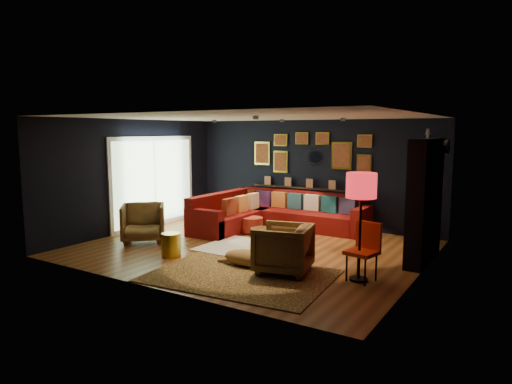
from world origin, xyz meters
The scene contains 20 objects.
floor centered at (0.00, 0.00, 0.00)m, with size 6.50×6.50×0.00m, color brown.
room_walls centered at (0.00, 0.00, 1.59)m, with size 6.50×6.50×6.50m.
sectional centered at (-0.61, 1.81, 0.32)m, with size 3.41×2.69×0.86m.
ledge centered at (0.00, 2.68, 0.92)m, with size 3.20×0.12×0.04m, color black.
gallery_wall centered at (-0.01, 2.72, 1.81)m, with size 3.15×0.04×1.02m.
sunburst_mirror centered at (0.10, 2.72, 1.70)m, with size 0.47×0.16×0.47m.
fireplace centered at (3.09, 0.90, 1.02)m, with size 0.31×1.60×2.20m.
deer_head centered at (3.14, 1.40, 2.05)m, with size 0.50×0.28×0.45m.
sliding_door centered at (-3.22, 0.60, 1.10)m, with size 0.06×2.80×2.20m.
ceiling_spots centered at (0.00, 0.80, 2.56)m, with size 3.30×2.50×0.06m.
shag_rug centered at (0.08, -0.09, 0.01)m, with size 2.02×1.47×0.03m, color white.
leopard_rug centered at (0.80, -1.59, 0.01)m, with size 2.87×2.05×0.02m, color tan.
coffee_table centered at (0.41, -0.01, 0.35)m, with size 0.84×0.64×0.41m.
pouf centered at (-0.74, 1.17, 0.19)m, with size 0.51×0.51×0.33m, color #A6291B.
armchair_left centered at (-2.26, -0.74, 0.44)m, with size 0.86×0.81×0.89m, color #BA8745.
armchair_right centered at (1.29, -1.05, 0.45)m, with size 0.87×0.81×0.89m, color #BA8745.
gold_stool centered at (-0.94, -1.32, 0.22)m, with size 0.36×0.36×0.45m, color gold.
orange_chair centered at (2.56, -0.71, 0.54)m, with size 0.52×0.52×0.92m.
floor_lamp centered at (2.50, -0.78, 1.44)m, with size 0.47×0.47×1.70m.
dog centered at (0.63, -1.09, 0.21)m, with size 1.23×0.61×0.39m, color #A47748, non-canonical shape.
Camera 1 is at (4.80, -7.50, 2.34)m, focal length 32.00 mm.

